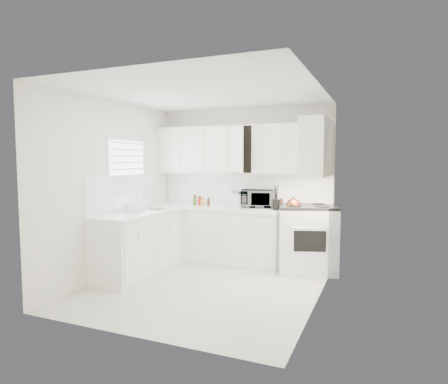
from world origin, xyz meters
The scene contains 32 objects.
floor centered at (0.00, 0.00, 0.00)m, with size 3.20×3.20×0.00m, color silver.
ceiling centered at (0.00, 0.00, 2.60)m, with size 3.20×3.20×0.00m, color white.
wall_back centered at (0.00, 1.60, 1.30)m, with size 3.00×3.00×0.00m, color white.
wall_front centered at (0.00, -1.60, 1.30)m, with size 3.00×3.00×0.00m, color white.
wall_left centered at (-1.50, 0.00, 1.30)m, with size 3.20×3.20×0.00m, color white.
wall_right centered at (1.50, 0.00, 1.30)m, with size 3.20×3.20×0.00m, color white.
window_blinds centered at (-1.48, 0.35, 1.55)m, with size 0.06×0.96×1.06m, color white, non-canonical shape.
lower_cabinets_back centered at (-0.39, 1.30, 0.45)m, with size 2.22×0.60×0.90m, color white, non-canonical shape.
lower_cabinets_left centered at (-1.20, 0.20, 0.45)m, with size 0.60×1.60×0.90m, color white, non-canonical shape.
countertop_back centered at (-0.39, 1.29, 0.93)m, with size 2.24×0.64×0.05m, color white.
countertop_left centered at (-1.19, 0.20, 0.93)m, with size 0.64×1.62×0.05m, color white.
backsplash_back centered at (0.00, 1.59, 1.23)m, with size 2.98×0.02×0.55m, color white.
backsplash_left centered at (-1.49, 0.20, 1.23)m, with size 0.02×1.60×0.55m, color white.
upper_cabinets_back centered at (0.00, 1.44, 1.50)m, with size 3.00×0.33×0.80m, color white, non-canonical shape.
upper_cabinets_right centered at (1.33, 0.82, 1.50)m, with size 0.33×0.90×0.80m, color white, non-canonical shape.
sink centered at (-1.19, 0.55, 1.07)m, with size 0.42×0.38×0.30m, color gray, non-canonical shape.
stove centered at (1.14, 1.29, 0.66)m, with size 0.86×0.71×1.32m, color white, non-canonical shape.
tea_kettle centered at (0.96, 1.13, 1.06)m, with size 0.27×0.22×0.24m, color maroon, non-canonical shape.
frying_pan centered at (1.32, 1.45, 0.96)m, with size 0.25×0.42×0.04m, color black, non-canonical shape.
microwave centered at (0.28, 1.43, 1.13)m, with size 0.52×0.29×0.35m, color gray.
rice_cooker centered at (0.00, 1.39, 1.08)m, with size 0.25×0.25×0.25m, color white, non-canonical shape.
paper_towel centered at (-0.20, 1.52, 1.08)m, with size 0.12×0.12×0.27m, color white.
utensil_crock centered at (0.68, 1.19, 1.15)m, with size 0.13×0.13×0.40m, color black, non-canonical shape.
dish_rack centered at (-1.26, 0.10, 1.05)m, with size 0.36×0.27×0.20m, color white, non-canonical shape.
spice_left_0 centered at (-0.85, 1.42, 1.02)m, with size 0.06×0.06×0.13m, color #9C692A.
spice_left_1 centered at (-0.78, 1.33, 1.02)m, with size 0.06×0.06×0.13m, color #386A23.
spice_left_2 centered at (-0.70, 1.42, 1.02)m, with size 0.06×0.06×0.13m, color red.
spice_left_3 centered at (-0.62, 1.33, 1.02)m, with size 0.06×0.06×0.13m, color #F29D39.
spice_left_4 centered at (-0.55, 1.42, 1.02)m, with size 0.06×0.06×0.13m, color #4F2E16.
sauce_right_0 centered at (0.58, 1.46, 1.05)m, with size 0.06×0.06×0.19m, color red.
sauce_right_1 centered at (0.64, 1.40, 1.05)m, with size 0.06×0.06×0.19m, color #F29D39.
sauce_right_2 centered at (0.69, 1.46, 1.05)m, with size 0.06×0.06×0.19m, color #4F2E16.
Camera 1 is at (2.22, -4.63, 1.73)m, focal length 30.96 mm.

